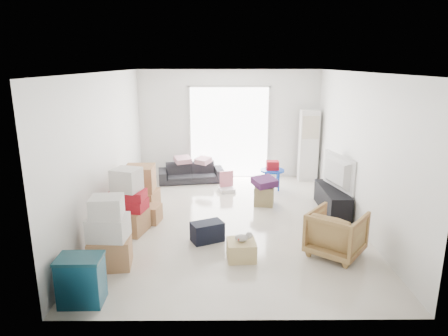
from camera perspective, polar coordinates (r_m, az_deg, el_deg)
room_shell at (r=7.13m, az=1.22°, el=2.63°), size 4.98×6.48×3.18m
sliding_door at (r=10.08m, az=0.74°, el=5.62°), size 2.10×0.04×2.33m
ac_tower at (r=10.06m, az=11.97°, el=3.14°), size 0.45×0.30×1.75m
tv_console at (r=8.22m, az=15.19°, el=-4.37°), size 0.41×1.36×0.45m
television at (r=8.13m, az=15.33°, el=-2.35°), size 0.92×1.29×0.15m
sofa at (r=9.84m, az=-4.74°, el=-0.24°), size 1.63×0.71×0.62m
pillow_left at (r=9.81m, az=-5.94°, el=1.95°), size 0.52×0.48×0.13m
pillow_right at (r=9.70m, az=-3.01°, el=1.83°), size 0.46×0.45×0.12m
armchair at (r=6.35m, az=15.77°, el=-8.66°), size 1.02×1.02×0.77m
storage_bins at (r=5.30m, az=-19.72°, el=-14.83°), size 0.54×0.38×0.62m
box_stack_a at (r=5.98m, az=-16.10°, el=-9.28°), size 0.63×0.55×1.06m
box_stack_b at (r=7.06m, az=-13.53°, el=-5.16°), size 0.68×0.68×1.14m
box_stack_c at (r=7.92m, az=-11.83°, el=-3.12°), size 0.72×0.63×0.94m
loose_box at (r=7.52m, az=-10.58°, el=-6.45°), size 0.45×0.45×0.32m
duffel_bag at (r=6.65m, az=-2.41°, el=-9.07°), size 0.59×0.49×0.33m
ottoman at (r=8.31m, az=5.75°, el=-3.95°), size 0.45×0.45×0.39m
blanket at (r=8.22m, az=5.79°, el=-2.21°), size 0.55×0.55×0.14m
kids_table at (r=9.23m, az=6.91°, el=-0.16°), size 0.55×0.55×0.68m
toy_walker at (r=9.13m, az=0.36°, el=-2.57°), size 0.41×0.39×0.45m
wood_crate at (r=6.11m, az=2.49°, el=-11.61°), size 0.45×0.45×0.28m
plush_bunny at (r=6.03m, az=2.80°, el=-9.86°), size 0.27×0.15×0.13m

